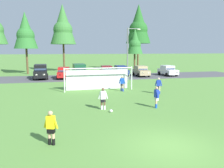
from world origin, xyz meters
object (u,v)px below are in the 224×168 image
player_defender_far (122,84)px  parked_car_slot_center_left (79,71)px  parked_car_slot_center_right (121,71)px  soccer_goal (98,78)px  parked_car_slot_far_left (41,71)px  soccer_ball (111,111)px  street_lamp (129,54)px  player_midfield_center (158,86)px  parked_car_slot_left (64,73)px  player_winger_left (156,97)px  parked_car_slot_center (106,71)px  parked_car_slot_far_right (168,70)px  referee (51,128)px  parked_car_slot_right (141,71)px  player_striker_near (103,99)px

player_defender_far → parked_car_slot_center_left: 13.16m
parked_car_slot_center_right → soccer_goal: bearing=-115.5°
parked_car_slot_far_left → parked_car_slot_center_left: 5.84m
soccer_ball → soccer_goal: (0.54, 9.24, 1.18)m
soccer_ball → street_lamp: street_lamp is taller
player_midfield_center → parked_car_slot_left: 17.14m
player_winger_left → parked_car_slot_center: parked_car_slot_center is taller
soccer_ball → player_defender_far: player_defender_far is taller
soccer_ball → parked_car_slot_far_right: parked_car_slot_far_right is taller
parked_car_slot_center_right → street_lamp: (-0.57, -6.46, 2.94)m
referee → parked_car_slot_center_right: (10.35, 26.32, 0.05)m
parked_car_slot_center_right → parked_car_slot_center_left: bearing=-170.1°
soccer_goal → parked_car_slot_left: 11.39m
player_midfield_center → parked_car_slot_far_left: parked_car_slot_far_left is taller
referee → player_winger_left: 9.15m
player_winger_left → parked_car_slot_right: (5.95, 19.69, 0.05)m
parked_car_slot_far_left → parked_car_slot_left: bearing=-5.4°
player_defender_far → parked_car_slot_center: (1.09, 13.95, 0.05)m
parked_car_slot_center_right → parked_car_slot_center: bearing=179.2°
parked_car_slot_left → parked_car_slot_far_right: (17.39, 0.01, 0.00)m
player_midfield_center → parked_car_slot_far_left: size_ratio=0.35×
player_winger_left → parked_car_slot_center_left: size_ratio=0.35×
soccer_goal → parked_car_slot_right: size_ratio=1.77×
player_midfield_center → street_lamp: street_lamp is taller
player_midfield_center → parked_car_slot_center_right: 16.12m
player_striker_near → parked_car_slot_left: 19.34m
parked_car_slot_center_left → parked_car_slot_center_right: parked_car_slot_center_left is taller
referee → street_lamp: size_ratio=0.22×
parked_car_slot_far_left → parked_car_slot_center_left: (5.84, 0.04, 0.00)m
soccer_goal → referee: soccer_goal is taller
player_winger_left → parked_car_slot_right: parked_car_slot_right is taller
parked_car_slot_center_right → parked_car_slot_right: (3.13, -1.44, 0.00)m
player_midfield_center → parked_car_slot_right: 15.09m
parked_car_slot_left → parked_car_slot_center: (7.03, 1.64, 0.00)m
parked_car_slot_center → player_defender_far: bearing=-94.5°
soccer_ball → parked_car_slot_center_right: parked_car_slot_center_right is taller
soccer_ball → soccer_goal: 9.33m
soccer_goal → player_defender_far: 2.85m
soccer_ball → parked_car_slot_center: 22.06m
player_striker_near → parked_car_slot_center: parked_car_slot_center is taller
street_lamp → parked_car_slot_left: bearing=151.4°
parked_car_slot_far_left → parked_car_slot_center_left: size_ratio=1.00×
parked_car_slot_left → parked_car_slot_center_left: (2.41, 0.36, 0.24)m
player_midfield_center → parked_car_slot_far_right: parked_car_slot_far_right is taller
soccer_ball → player_midfield_center: (6.08, 5.53, 0.71)m
parked_car_slot_far_left → parked_car_slot_left: size_ratio=1.09×
player_winger_left → street_lamp: street_lamp is taller
parked_car_slot_left → parked_car_slot_center_right: bearing=9.6°
parked_car_slot_far_right → parked_car_slot_center: bearing=171.1°
player_midfield_center → parked_car_slot_center_left: 16.32m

